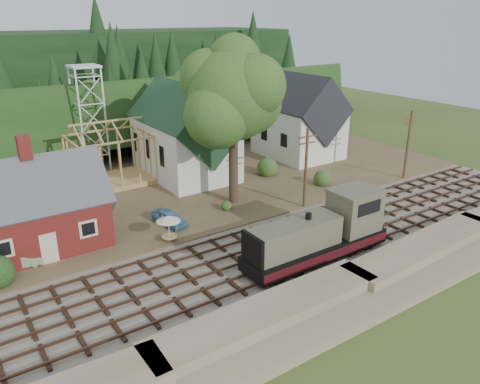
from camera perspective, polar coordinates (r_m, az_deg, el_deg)
ground at (r=38.10m, az=5.03°, el=-6.91°), size 140.00×140.00×0.00m
embankment at (r=32.91m, az=14.57°, el=-12.44°), size 64.00×5.00×1.60m
railroad_bed at (r=38.06m, az=5.03°, el=-6.80°), size 64.00×11.00×0.16m
village_flat at (r=52.00m, az=-7.50°, el=0.95°), size 64.00×26.00×0.30m
hillside at (r=73.45m, az=-16.10°, el=6.09°), size 70.00×28.96×12.74m
ridge at (r=88.46m, az=-19.50°, el=8.13°), size 80.00×20.00×12.00m
depot at (r=40.07m, az=-23.72°, el=-2.20°), size 10.80×7.41×9.00m
church at (r=52.85m, az=-6.65°, el=7.02°), size 8.40×15.17×13.00m
farmhouse at (r=61.24m, az=7.17°, el=8.60°), size 8.40×10.80×10.60m
timber_frame at (r=52.43m, az=-15.52°, el=4.11°), size 8.20×6.20×6.99m
lattice_tower at (r=56.66m, az=-18.26°, el=12.07°), size 3.20×3.20×12.12m
big_tree at (r=43.79m, az=-0.73°, el=11.02°), size 10.90×8.40×14.70m
telegraph_pole_near at (r=44.35m, az=8.03°, el=2.99°), size 2.20×0.28×8.00m
telegraph_pole_far at (r=55.22m, az=19.79°, el=5.52°), size 2.20×0.28×8.00m
locomotive at (r=36.03m, az=9.95°, el=-5.05°), size 12.18×3.04×4.87m
car_blue at (r=41.67m, az=-8.63°, el=-3.10°), size 2.20×4.03×1.30m
car_green at (r=38.13m, az=-25.24°, el=-7.57°), size 3.39×1.61×1.07m
car_red at (r=64.88m, az=8.51°, el=5.67°), size 5.01×2.99×1.31m
patio_set at (r=38.20m, az=-8.74°, el=-3.35°), size 2.00×2.00×2.23m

